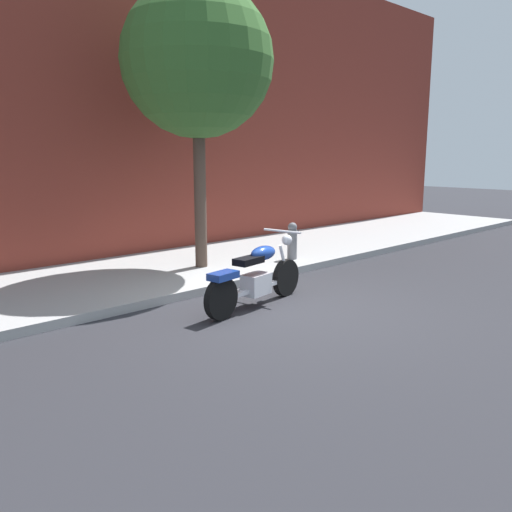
# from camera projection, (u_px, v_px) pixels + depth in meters

# --- Properties ---
(ground_plane) EXTENTS (60.00, 60.00, 0.00)m
(ground_plane) POSITION_uv_depth(u_px,v_px,m) (284.00, 309.00, 7.83)
(ground_plane) COLOR #28282D
(sidewalk) EXTENTS (25.39, 3.40, 0.14)m
(sidewalk) POSITION_uv_depth(u_px,v_px,m) (167.00, 271.00, 10.03)
(sidewalk) COLOR #9E9E9E
(sidewalk) RESTS_ON ground
(building_facade) EXTENTS (25.39, 0.50, 7.04)m
(building_facade) POSITION_uv_depth(u_px,v_px,m) (108.00, 93.00, 10.76)
(building_facade) COLOR maroon
(building_facade) RESTS_ON ground
(motorcycle) EXTENTS (2.19, 0.73, 1.10)m
(motorcycle) POSITION_uv_depth(u_px,v_px,m) (256.00, 278.00, 7.86)
(motorcycle) COLOR black
(motorcycle) RESTS_ON ground
(street_tree) EXTENTS (2.77, 2.77, 5.33)m
(street_tree) POSITION_uv_depth(u_px,v_px,m) (197.00, 62.00, 9.41)
(street_tree) COLOR #4B392F
(street_tree) RESTS_ON ground
(fire_hydrant) EXTENTS (0.20, 0.20, 0.91)m
(fire_hydrant) POSITION_uv_depth(u_px,v_px,m) (292.00, 244.00, 10.79)
(fire_hydrant) COLOR slate
(fire_hydrant) RESTS_ON ground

